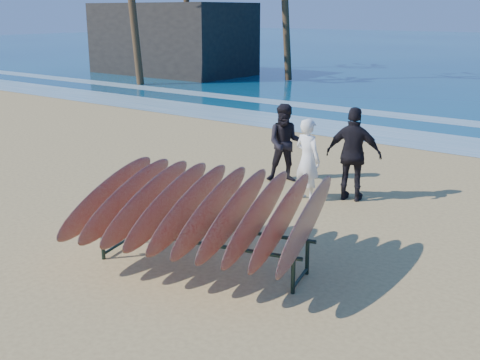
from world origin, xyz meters
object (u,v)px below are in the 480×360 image
at_px(person_white, 308,160).
at_px(building, 172,39).
at_px(person_dark_a, 286,143).
at_px(person_dark_b, 354,154).
at_px(surfboard_rack, 201,209).

height_order(person_white, building, building).
distance_m(person_white, person_dark_a, 1.36).
relative_size(person_dark_a, person_dark_b, 0.92).
xyz_separation_m(person_dark_b, building, (-19.85, 15.59, 1.08)).
relative_size(surfboard_rack, building, 0.42).
bearing_deg(building, person_dark_b, -38.15).
xyz_separation_m(person_white, person_dark_b, (0.72, 0.52, 0.11)).
distance_m(surfboard_rack, building, 27.91).
bearing_deg(person_dark_a, building, 106.09).
bearing_deg(surfboard_rack, person_white, 82.52).
relative_size(surfboard_rack, person_dark_b, 2.04).
bearing_deg(building, person_white, -40.09).
height_order(person_white, person_dark_b, person_dark_b).
height_order(person_dark_a, person_dark_b, person_dark_b).
bearing_deg(person_dark_a, surfboard_rack, -104.57).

